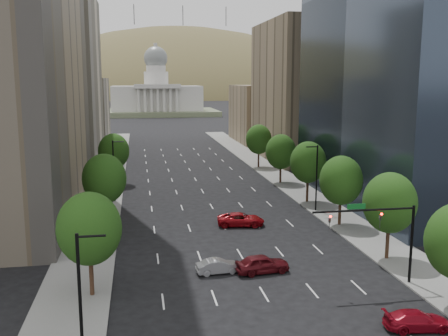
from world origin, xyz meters
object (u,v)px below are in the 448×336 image
car_red_near (417,320)px  car_red_far (241,219)px  capitol (157,98)px  traffic_signal (386,228)px  car_silver (218,266)px  car_maroon (262,264)px

car_red_near → car_red_far: car_red_far is taller
capitol → car_red_near: 227.71m
traffic_signal → car_red_far: size_ratio=1.60×
capitol → car_red_near: bearing=-87.7°
capitol → traffic_signal: bearing=-87.3°
capitol → car_red_near: capitol is taller
car_silver → car_maroon: bearing=-103.3°
car_maroon → car_red_far: car_maroon is taller
traffic_signal → capitol: (-10.53, 219.71, 3.40)m
traffic_signal → car_maroon: traffic_signal is taller
traffic_signal → car_red_near: bearing=-99.5°
traffic_signal → car_red_near: traffic_signal is taller
car_red_far → car_silver: bearing=168.7°
car_red_near → car_silver: 17.78m
car_red_near → car_silver: (-12.25, 12.89, -0.01)m
car_silver → car_red_far: size_ratio=0.71×
car_red_near → car_silver: size_ratio=1.16×
capitol → car_silver: size_ratio=14.73×
car_red_near → car_maroon: bearing=40.1°
traffic_signal → car_silver: bearing=158.9°
car_red_near → car_silver: car_red_near is taller
car_silver → car_red_far: 15.56m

